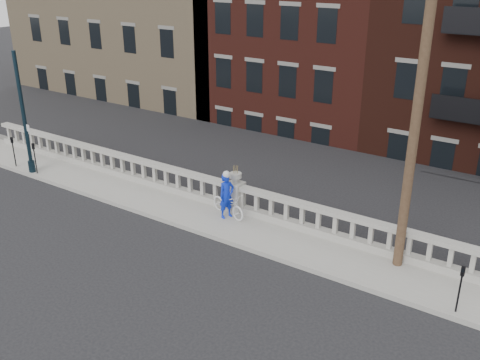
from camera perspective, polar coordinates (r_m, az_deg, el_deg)
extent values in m
plane|color=black|center=(17.08, -8.09, -8.42)|extent=(120.00, 120.00, 0.00)
cube|color=#99978E|center=(19.06, -2.09, -4.45)|extent=(32.00, 2.20, 0.15)
cube|color=#99978E|center=(19.67, -0.47, -2.89)|extent=(28.00, 0.34, 0.25)
cube|color=#99978E|center=(19.33, -0.48, -0.68)|extent=(28.00, 0.34, 0.16)
cube|color=#99978E|center=(19.49, -0.47, -1.77)|extent=(0.55, 0.55, 1.10)
cylinder|color=#99978E|center=(19.23, -0.48, 0.00)|extent=(0.24, 0.24, 0.20)
cylinder|color=#99978E|center=(19.16, -0.48, 0.50)|extent=(0.44, 0.44, 0.18)
cube|color=#605E59|center=(21.21, 0.10, -9.16)|extent=(36.00, 0.50, 5.15)
cube|color=black|center=(40.46, 17.53, 1.24)|extent=(80.00, 44.00, 0.50)
cube|color=#595651|center=(25.47, 1.60, -4.87)|extent=(16.00, 7.00, 4.00)
cube|color=tan|center=(41.80, -6.75, 17.28)|extent=(18.00, 16.00, 20.00)
cube|color=#441913|center=(34.36, 9.40, 10.96)|extent=(10.00, 14.00, 14.00)
cylinder|color=#422D1E|center=(15.21, 18.47, 7.81)|extent=(0.28, 0.28, 10.00)
cylinder|color=black|center=(24.85, -21.32, 1.37)|extent=(0.28, 0.28, 0.50)
cylinder|color=black|center=(24.16, -22.11, 6.57)|extent=(0.16, 0.16, 5.20)
cube|color=silver|center=(24.20, -21.70, 5.16)|extent=(0.22, 0.02, 0.30)
cylinder|color=black|center=(25.69, -22.94, 2.51)|extent=(0.05, 0.05, 1.10)
cube|color=black|center=(25.48, -23.17, 3.94)|extent=(0.10, 0.08, 0.26)
cube|color=black|center=(25.45, -23.27, 4.00)|extent=(0.06, 0.01, 0.08)
cylinder|color=black|center=(24.49, -20.97, 1.87)|extent=(0.05, 0.05, 1.10)
cube|color=black|center=(24.28, -21.20, 3.37)|extent=(0.10, 0.08, 0.26)
cube|color=black|center=(24.24, -21.29, 3.43)|extent=(0.06, 0.01, 0.08)
cylinder|color=black|center=(15.22, 22.30, -11.16)|extent=(0.05, 0.05, 1.10)
cube|color=black|center=(14.88, 22.69, -8.97)|extent=(0.10, 0.08, 0.26)
cube|color=black|center=(14.82, 22.67, -8.92)|extent=(0.06, 0.01, 0.08)
imported|color=silver|center=(19.15, -1.26, -2.60)|extent=(1.76, 1.01, 0.87)
imported|color=#0D27C8|center=(18.88, -1.43, -1.68)|extent=(0.58, 0.70, 1.66)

